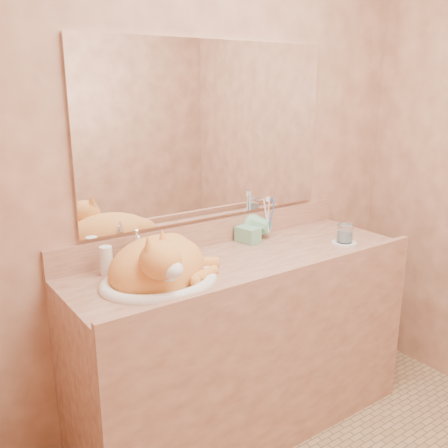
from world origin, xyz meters
TOP-DOWN VIEW (x-y plane):
  - wall_back at (0.00, 1.00)m, footprint 2.40×0.02m
  - vanity_counter at (0.00, 0.72)m, footprint 1.60×0.55m
  - mirror at (0.00, 0.99)m, footprint 1.30×0.02m
  - sink_basin at (-0.44, 0.70)m, footprint 0.52×0.46m
  - faucet at (-0.44, 0.89)m, footprint 0.07×0.12m
  - cat at (-0.42, 0.72)m, footprint 0.55×0.51m
  - soap_dispenser at (0.18, 0.86)m, footprint 0.09×0.09m
  - toothbrush_cup at (0.28, 0.89)m, footprint 0.16×0.16m
  - toothbrushes at (0.28, 0.89)m, footprint 0.04×0.04m
  - saucer at (0.53, 0.62)m, footprint 0.12×0.12m
  - water_glass at (0.53, 0.62)m, footprint 0.07×0.07m
  - lotion_bottle at (-0.57, 0.90)m, footprint 0.05×0.05m

SIDE VIEW (x-z plane):
  - vanity_counter at x=0.00m, z-range 0.00..0.85m
  - saucer at x=0.53m, z-range 0.85..0.86m
  - water_glass at x=0.53m, z-range 0.86..0.95m
  - toothbrush_cup at x=0.28m, z-range 0.85..0.96m
  - lotion_bottle at x=-0.57m, z-range 0.85..0.97m
  - sink_basin at x=-0.44m, z-range 0.85..1.00m
  - cat at x=-0.42m, z-range 0.80..1.05m
  - faucet at x=-0.44m, z-range 0.85..1.01m
  - soap_dispenser at x=0.18m, z-range 0.85..1.02m
  - toothbrushes at x=0.28m, z-range 0.87..1.09m
  - wall_back at x=0.00m, z-range 0.00..2.50m
  - mirror at x=0.00m, z-range 0.99..1.79m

